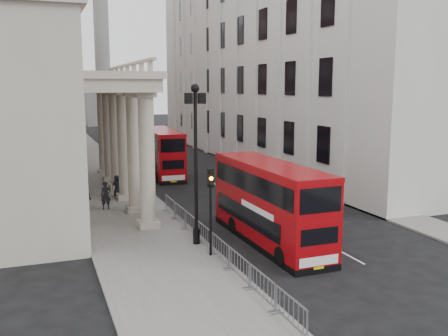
% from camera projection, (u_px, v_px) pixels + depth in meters
% --- Properties ---
extents(ground, '(260.00, 260.00, 0.00)m').
position_uv_depth(ground, '(235.00, 270.00, 22.85)').
color(ground, black).
rests_on(ground, ground).
extents(sidewalk_west, '(6.00, 140.00, 0.12)m').
position_uv_depth(sidewalk_west, '(95.00, 171.00, 49.51)').
color(sidewalk_west, slate).
rests_on(sidewalk_west, ground).
extents(sidewalk_east, '(3.00, 140.00, 0.12)m').
position_uv_depth(sidewalk_east, '(247.00, 162.00, 55.25)').
color(sidewalk_east, slate).
rests_on(sidewalk_east, ground).
extents(kerb, '(0.20, 140.00, 0.14)m').
position_uv_depth(kerb, '(125.00, 169.00, 50.53)').
color(kerb, slate).
rests_on(kerb, ground).
extents(portico_building, '(9.00, 28.00, 12.00)m').
position_uv_depth(portico_building, '(1.00, 120.00, 34.86)').
color(portico_building, '#A89E8C').
rests_on(portico_building, ground).
extents(brick_building, '(9.00, 32.00, 22.00)m').
position_uv_depth(brick_building, '(13.00, 65.00, 61.77)').
color(brick_building, maroon).
rests_on(brick_building, ground).
extents(west_building_far, '(9.00, 30.00, 20.00)m').
position_uv_depth(west_building_far, '(20.00, 77.00, 91.49)').
color(west_building_far, '#A89E8C').
rests_on(west_building_far, ground).
extents(east_building, '(8.00, 55.00, 25.00)m').
position_uv_depth(east_building, '(262.00, 49.00, 55.96)').
color(east_building, beige).
rests_on(east_building, ground).
extents(monument_column, '(8.00, 8.00, 54.20)m').
position_uv_depth(monument_column, '(102.00, 51.00, 107.35)').
color(monument_column, '#60605E').
rests_on(monument_column, ground).
extents(lamp_post_south, '(1.05, 0.44, 8.32)m').
position_uv_depth(lamp_post_south, '(196.00, 154.00, 25.55)').
color(lamp_post_south, black).
rests_on(lamp_post_south, sidewalk_west).
extents(lamp_post_mid, '(1.05, 0.44, 8.32)m').
position_uv_depth(lamp_post_mid, '(136.00, 129.00, 40.33)').
color(lamp_post_mid, black).
rests_on(lamp_post_mid, sidewalk_west).
extents(lamp_post_north, '(1.05, 0.44, 8.32)m').
position_uv_depth(lamp_post_north, '(109.00, 118.00, 55.11)').
color(lamp_post_north, black).
rests_on(lamp_post_north, sidewalk_west).
extents(traffic_light, '(0.28, 0.33, 4.30)m').
position_uv_depth(traffic_light, '(211.00, 196.00, 24.01)').
color(traffic_light, black).
rests_on(traffic_light, sidewalk_west).
extents(crowd_barriers, '(0.50, 18.75, 1.10)m').
position_uv_depth(crowd_barriers, '(212.00, 243.00, 24.68)').
color(crowd_barriers, gray).
rests_on(crowd_barriers, sidewalk_west).
extents(bus_near, '(2.55, 10.04, 4.32)m').
position_uv_depth(bus_near, '(269.00, 201.00, 26.53)').
color(bus_near, '#97060B').
rests_on(bus_near, ground).
extents(bus_far, '(2.92, 10.14, 4.33)m').
position_uv_depth(bus_far, '(162.00, 152.00, 46.93)').
color(bus_far, '#9D070C').
rests_on(bus_far, ground).
extents(pedestrian_a, '(0.69, 0.46, 1.88)m').
position_uv_depth(pedestrian_a, '(106.00, 195.00, 33.59)').
color(pedestrian_a, black).
rests_on(pedestrian_a, sidewalk_west).
extents(pedestrian_b, '(0.94, 0.75, 1.86)m').
position_uv_depth(pedestrian_b, '(85.00, 187.00, 36.38)').
color(pedestrian_b, black).
rests_on(pedestrian_b, sidewalk_west).
extents(pedestrian_c, '(0.92, 0.81, 1.59)m').
position_uv_depth(pedestrian_c, '(117.00, 186.00, 37.66)').
color(pedestrian_c, black).
rests_on(pedestrian_c, sidewalk_west).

